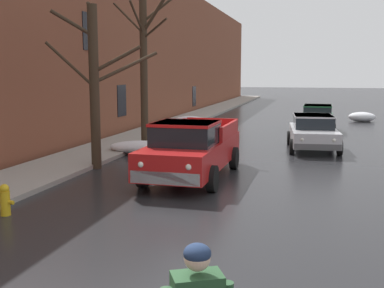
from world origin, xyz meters
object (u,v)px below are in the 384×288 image
object	(u,v)px
bare_tree_mid_block	(145,62)
fire_hydrant	(5,200)
sedan_green_parked_kerbside_mid	(317,118)
bare_tree_second_along_sidewalk	(96,81)
pickup_truck_red_approaching_near_lane	(192,149)
sedan_silver_parked_kerbside_close	(313,131)

from	to	relation	value
bare_tree_mid_block	fire_hydrant	world-z (taller)	bare_tree_mid_block
bare_tree_mid_block	sedan_green_parked_kerbside_mid	size ratio (longest dim) A/B	1.58
sedan_green_parked_kerbside_mid	fire_hydrant	size ratio (longest dim) A/B	5.96
bare_tree_second_along_sidewalk	sedan_green_parked_kerbside_mid	bearing A→B (deg)	59.60
sedan_green_parked_kerbside_mid	bare_tree_second_along_sidewalk	bearing A→B (deg)	-120.40
bare_tree_mid_block	pickup_truck_red_approaching_near_lane	size ratio (longest dim) A/B	1.23
bare_tree_mid_block	sedan_silver_parked_kerbside_close	xyz separation A→B (m)	(6.84, 1.25, -2.83)
bare_tree_mid_block	pickup_truck_red_approaching_near_lane	distance (m)	6.78
sedan_green_parked_kerbside_mid	fire_hydrant	distance (m)	18.62
pickup_truck_red_approaching_near_lane	fire_hydrant	bearing A→B (deg)	-123.02
bare_tree_mid_block	fire_hydrant	distance (m)	10.44
sedan_green_parked_kerbside_mid	bare_tree_mid_block	bearing A→B (deg)	-133.32
bare_tree_mid_block	fire_hydrant	size ratio (longest dim) A/B	9.42
bare_tree_mid_block	sedan_green_parked_kerbside_mid	world-z (taller)	bare_tree_mid_block
bare_tree_mid_block	bare_tree_second_along_sidewalk	bearing A→B (deg)	-90.30
pickup_truck_red_approaching_near_lane	sedan_green_parked_kerbside_mid	world-z (taller)	pickup_truck_red_approaching_near_lane
pickup_truck_red_approaching_near_lane	sedan_silver_parked_kerbside_close	bearing A→B (deg)	61.80
bare_tree_mid_block	fire_hydrant	bearing A→B (deg)	-88.18
bare_tree_second_along_sidewalk	sedan_silver_parked_kerbside_close	distance (m)	9.24
bare_tree_mid_block	pickup_truck_red_approaching_near_lane	xyz separation A→B (m)	(3.37, -5.23, -2.70)
bare_tree_second_along_sidewalk	sedan_green_parked_kerbside_mid	size ratio (longest dim) A/B	1.31
bare_tree_second_along_sidewalk	pickup_truck_red_approaching_near_lane	xyz separation A→B (m)	(3.39, -0.68, -1.99)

